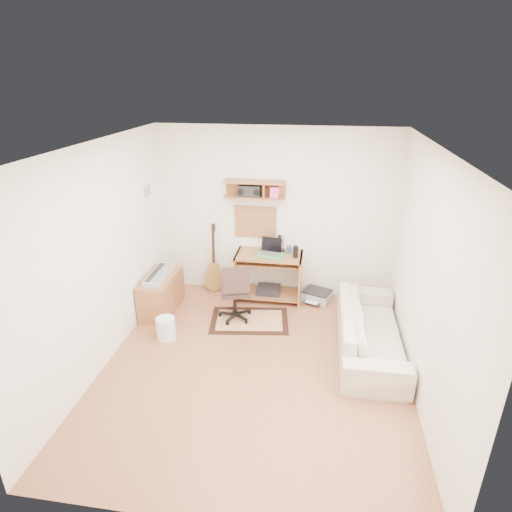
# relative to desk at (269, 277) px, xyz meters

# --- Properties ---
(floor) EXTENTS (3.60, 4.00, 0.01)m
(floor) POSITION_rel_desk_xyz_m (0.06, -1.73, -0.38)
(floor) COLOR #A46544
(floor) RESTS_ON ground
(ceiling) EXTENTS (3.60, 4.00, 0.01)m
(ceiling) POSITION_rel_desk_xyz_m (0.06, -1.73, 2.23)
(ceiling) COLOR white
(ceiling) RESTS_ON ground
(back_wall) EXTENTS (3.60, 0.01, 2.60)m
(back_wall) POSITION_rel_desk_xyz_m (0.06, 0.28, 0.93)
(back_wall) COLOR white
(back_wall) RESTS_ON ground
(left_wall) EXTENTS (0.01, 4.00, 2.60)m
(left_wall) POSITION_rel_desk_xyz_m (-1.75, -1.73, 0.93)
(left_wall) COLOR white
(left_wall) RESTS_ON ground
(right_wall) EXTENTS (0.01, 4.00, 2.60)m
(right_wall) POSITION_rel_desk_xyz_m (1.86, -1.73, 0.93)
(right_wall) COLOR white
(right_wall) RESTS_ON ground
(wall_shelf) EXTENTS (0.90, 0.25, 0.26)m
(wall_shelf) POSITION_rel_desk_xyz_m (-0.24, 0.15, 1.32)
(wall_shelf) COLOR #A26639
(wall_shelf) RESTS_ON back_wall
(cork_board) EXTENTS (0.64, 0.03, 0.49)m
(cork_board) POSITION_rel_desk_xyz_m (-0.24, 0.25, 0.79)
(cork_board) COLOR tan
(cork_board) RESTS_ON back_wall
(wall_photo) EXTENTS (0.02, 0.20, 0.15)m
(wall_photo) POSITION_rel_desk_xyz_m (-1.73, -0.23, 1.34)
(wall_photo) COLOR #4C8CBF
(wall_photo) RESTS_ON left_wall
(desk) EXTENTS (1.00, 0.55, 0.75)m
(desk) POSITION_rel_desk_xyz_m (0.00, 0.00, 0.00)
(desk) COLOR #A26639
(desk) RESTS_ON floor
(laptop) EXTENTS (0.37, 0.37, 0.24)m
(laptop) POSITION_rel_desk_xyz_m (0.01, -0.02, 0.50)
(laptop) COLOR silver
(laptop) RESTS_ON desk
(speaker) EXTENTS (0.08, 0.08, 0.18)m
(speaker) POSITION_rel_desk_xyz_m (0.40, -0.05, 0.46)
(speaker) COLOR black
(speaker) RESTS_ON desk
(desk_lamp) EXTENTS (0.09, 0.09, 0.28)m
(desk_lamp) POSITION_rel_desk_xyz_m (0.19, 0.14, 0.52)
(desk_lamp) COLOR black
(desk_lamp) RESTS_ON desk
(pencil_cup) EXTENTS (0.08, 0.08, 0.11)m
(pencil_cup) POSITION_rel_desk_xyz_m (0.29, 0.10, 0.43)
(pencil_cup) COLOR #2D4989
(pencil_cup) RESTS_ON desk
(boombox) EXTENTS (0.31, 0.14, 0.16)m
(boombox) POSITION_rel_desk_xyz_m (-0.31, 0.15, 1.30)
(boombox) COLOR black
(boombox) RESTS_ON wall_shelf
(rug) EXTENTS (1.18, 0.87, 0.01)m
(rug) POSITION_rel_desk_xyz_m (-0.18, -0.71, -0.37)
(rug) COLOR beige
(rug) RESTS_ON floor
(task_chair) EXTENTS (0.57, 0.57, 0.89)m
(task_chair) POSITION_rel_desk_xyz_m (-0.40, -0.66, 0.07)
(task_chair) COLOR #35241F
(task_chair) RESTS_ON floor
(cabinet) EXTENTS (0.40, 0.90, 0.55)m
(cabinet) POSITION_rel_desk_xyz_m (-1.52, -0.59, -0.10)
(cabinet) COLOR #A26639
(cabinet) RESTS_ON floor
(music_keyboard) EXTENTS (0.23, 0.73, 0.06)m
(music_keyboard) POSITION_rel_desk_xyz_m (-1.52, -0.59, 0.21)
(music_keyboard) COLOR #B2B5BA
(music_keyboard) RESTS_ON cabinet
(guitar) EXTENTS (0.34, 0.28, 1.12)m
(guitar) POSITION_rel_desk_xyz_m (-0.91, 0.13, 0.18)
(guitar) COLOR olive
(guitar) RESTS_ON floor
(waste_basket) EXTENTS (0.26, 0.26, 0.30)m
(waste_basket) POSITION_rel_desk_xyz_m (-1.21, -1.30, -0.22)
(waste_basket) COLOR white
(waste_basket) RESTS_ON floor
(printer) EXTENTS (0.50, 0.45, 0.16)m
(printer) POSITION_rel_desk_xyz_m (0.75, 0.06, -0.29)
(printer) COLOR #A5A8AA
(printer) RESTS_ON floor
(sofa) EXTENTS (0.57, 1.96, 0.77)m
(sofa) POSITION_rel_desk_xyz_m (1.44, -1.14, 0.01)
(sofa) COLOR beige
(sofa) RESTS_ON floor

